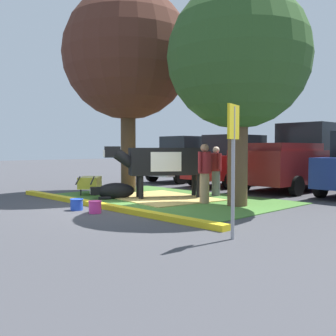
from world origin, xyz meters
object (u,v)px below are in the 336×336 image
object	(u,v)px
shade_tree_left	(128,55)
bucket_blue	(77,204)
parking_sign	(233,145)
calf_lying	(115,191)
shade_tree_right	(238,58)
person_visitor_near	(205,172)
wheelbarrow	(90,183)
sedan_silver	(189,159)
cow_holstein	(165,162)
bucket_pink	(95,207)
pickup_truck_maroon	(298,159)
sedan_red	(234,161)
person_handler	(216,170)

from	to	relation	value
shade_tree_left	bucket_blue	size ratio (longest dim) A/B	21.14
shade_tree_left	parking_sign	size ratio (longest dim) A/B	3.10
bucket_blue	calf_lying	bearing A→B (deg)	118.85
shade_tree_right	bucket_blue	distance (m)	5.43
parking_sign	person_visitor_near	bearing A→B (deg)	137.23
bucket_blue	parking_sign	bearing A→B (deg)	2.97
calf_lying	person_visitor_near	bearing A→B (deg)	25.24
wheelbarrow	sedan_silver	world-z (taller)	sedan_silver
parking_sign	shade_tree_left	bearing A→B (deg)	155.08
person_visitor_near	wheelbarrow	world-z (taller)	person_visitor_near
wheelbarrow	sedan_silver	size ratio (longest dim) A/B	0.30
shade_tree_left	cow_holstein	bearing A→B (deg)	-8.36
bucket_pink	pickup_truck_maroon	size ratio (longest dim) A/B	0.06
shade_tree_right	sedan_red	size ratio (longest dim) A/B	1.27
shade_tree_right	person_handler	world-z (taller)	shade_tree_right
calf_lying	sedan_silver	distance (m)	6.94
bucket_pink	sedan_red	distance (m)	8.21
parking_sign	bucket_blue	distance (m)	4.69
bucket_blue	wheelbarrow	bearing A→B (deg)	141.44
shade_tree_left	calf_lying	world-z (taller)	shade_tree_left
wheelbarrow	pickup_truck_maroon	size ratio (longest dim) A/B	0.25
shade_tree_left	person_handler	size ratio (longest dim) A/B	4.41
person_visitor_near	sedan_silver	distance (m)	7.40
calf_lying	bucket_blue	xyz separation A→B (m)	(1.04, -1.89, -0.09)
wheelbarrow	sedan_red	distance (m)	6.19
shade_tree_left	pickup_truck_maroon	world-z (taller)	shade_tree_left
person_visitor_near	shade_tree_left	bearing A→B (deg)	175.22
wheelbarrow	sedan_silver	xyz separation A→B (m)	(-1.48, 6.20, 0.60)
shade_tree_right	person_visitor_near	distance (m)	3.05
person_visitor_near	wheelbarrow	xyz separation A→B (m)	(-3.88, -1.10, -0.48)
wheelbarrow	bucket_pink	distance (m)	3.68
person_handler	pickup_truck_maroon	bearing A→B (deg)	78.48
shade_tree_right	person_handler	distance (m)	3.65
wheelbarrow	bucket_blue	world-z (taller)	wheelbarrow
calf_lying	parking_sign	xyz separation A→B (m)	(5.51, -1.66, 1.31)
cow_holstein	sedan_silver	bearing A→B (deg)	126.72
bucket_pink	wheelbarrow	bearing A→B (deg)	149.03
cow_holstein	person_handler	world-z (taller)	cow_holstein
calf_lying	person_visitor_near	distance (m)	2.80
sedan_red	shade_tree_right	bearing A→B (deg)	-52.62
sedan_silver	pickup_truck_maroon	distance (m)	5.26
calf_lying	bucket_blue	bearing A→B (deg)	-61.15
wheelbarrow	calf_lying	bearing A→B (deg)	-2.60
bucket_blue	sedan_red	distance (m)	8.14
person_handler	bucket_blue	bearing A→B (deg)	-97.15
parking_sign	bucket_blue	size ratio (longest dim) A/B	6.83
cow_holstein	sedan_red	bearing A→B (deg)	103.10
sedan_red	wheelbarrow	bearing A→B (deg)	-101.10
cow_holstein	sedan_red	size ratio (longest dim) A/B	0.65
shade_tree_left	parking_sign	world-z (taller)	shade_tree_left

